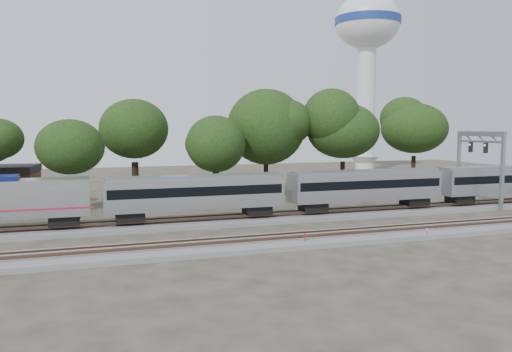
{
  "coord_description": "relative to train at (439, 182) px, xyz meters",
  "views": [
    {
      "loc": [
        -14.72,
        -40.56,
        9.3
      ],
      "look_at": [
        0.11,
        5.0,
        4.61
      ],
      "focal_mm": 35.0,
      "sensor_mm": 36.0,
      "label": 1
    }
  ],
  "objects": [
    {
      "name": "ground",
      "position": [
        -22.09,
        -6.0,
        -3.15
      ],
      "size": [
        160.0,
        160.0,
        0.0
      ],
      "primitive_type": "plane",
      "color": "#383328",
      "rests_on": "ground"
    },
    {
      "name": "track_far",
      "position": [
        -22.09,
        0.0,
        -2.94
      ],
      "size": [
        160.0,
        5.0,
        0.73
      ],
      "color": "slate",
      "rests_on": "ground"
    },
    {
      "name": "track_near",
      "position": [
        -22.09,
        -10.0,
        -2.94
      ],
      "size": [
        160.0,
        5.0,
        0.73
      ],
      "color": "slate",
      "rests_on": "ground"
    },
    {
      "name": "train",
      "position": [
        0.0,
        0.0,
        0.0
      ],
      "size": [
        106.79,
        3.05,
        4.49
      ],
      "color": "#B4B7BC",
      "rests_on": "ground"
    },
    {
      "name": "switch_stand_red",
      "position": [
        -21.26,
        -11.21,
        -2.52
      ],
      "size": [
        0.31,
        0.1,
        0.99
      ],
      "rotation": [
        0.0,
        0.0,
        -0.23
      ],
      "color": "#512D19",
      "rests_on": "ground"
    },
    {
      "name": "switch_stand_white",
      "position": [
        -10.65,
        -12.2,
        -2.55
      ],
      "size": [
        0.28,
        0.14,
        0.94
      ],
      "rotation": [
        0.0,
        0.0,
        0.4
      ],
      "color": "#512D19",
      "rests_on": "ground"
    },
    {
      "name": "switch_lever",
      "position": [
        -14.98,
        -11.87,
        -3.0
      ],
      "size": [
        0.52,
        0.34,
        0.3
      ],
      "primitive_type": "cube",
      "rotation": [
        0.0,
        0.0,
        0.09
      ],
      "color": "#512D19",
      "rests_on": "ground"
    },
    {
      "name": "water_tower",
      "position": [
        14.61,
        41.22,
        22.9
      ],
      "size": [
        12.7,
        12.7,
        35.16
      ],
      "color": "silver",
      "rests_on": "ground"
    },
    {
      "name": "signal_gantry",
      "position": [
        5.47,
        0.0,
        3.3
      ],
      "size": [
        0.61,
        7.27,
        8.84
      ],
      "color": "gray",
      "rests_on": "ground"
    },
    {
      "name": "tree_2",
      "position": [
        -39.23,
        10.67,
        4.02
      ],
      "size": [
        7.31,
        7.31,
        10.3
      ],
      "color": "black",
      "rests_on": "ground"
    },
    {
      "name": "tree_3",
      "position": [
        -31.92,
        17.93,
        5.92
      ],
      "size": [
        9.24,
        9.24,
        13.02
      ],
      "color": "black",
      "rests_on": "ground"
    },
    {
      "name": "tree_4",
      "position": [
        -23.06,
        11.11,
        4.16
      ],
      "size": [
        7.45,
        7.45,
        10.5
      ],
      "color": "black",
      "rests_on": "ground"
    },
    {
      "name": "tree_5",
      "position": [
        -15.32,
        15.22,
        6.17
      ],
      "size": [
        9.49,
        9.49,
        13.37
      ],
      "color": "black",
      "rests_on": "ground"
    },
    {
      "name": "tree_6",
      "position": [
        -5.37,
        12.76,
        5.68
      ],
      "size": [
        8.99,
        8.99,
        12.67
      ],
      "color": "black",
      "rests_on": "ground"
    },
    {
      "name": "tree_7",
      "position": [
        9.78,
        18.46,
        5.97
      ],
      "size": [
        9.28,
        9.28,
        13.09
      ],
      "color": "black",
      "rests_on": "ground"
    }
  ]
}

